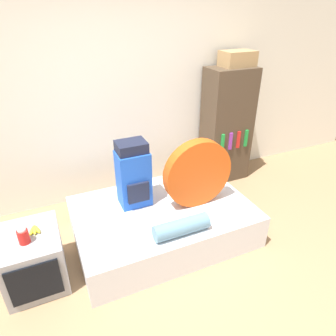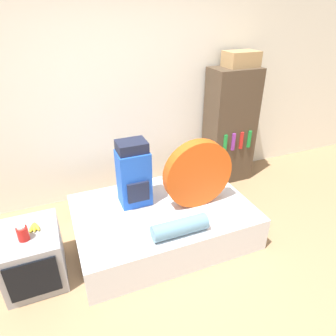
{
  "view_description": "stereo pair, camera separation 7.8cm",
  "coord_description": "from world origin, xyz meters",
  "px_view_note": "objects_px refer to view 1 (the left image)",
  "views": [
    {
      "loc": [
        -0.91,
        -1.47,
        2.2
      ],
      "look_at": [
        0.13,
        0.86,
        0.82
      ],
      "focal_mm": 32.0,
      "sensor_mm": 36.0,
      "label": 1
    },
    {
      "loc": [
        -0.84,
        -1.5,
        2.2
      ],
      "look_at": [
        0.13,
        0.86,
        0.82
      ],
      "focal_mm": 32.0,
      "sensor_mm": 36.0,
      "label": 2
    }
  ],
  "objects_px": {
    "backpack": "(133,175)",
    "cardboard_box": "(237,59)",
    "bookshelf": "(227,126)",
    "television": "(34,259)",
    "tent_bag": "(198,173)",
    "sleeping_roll": "(181,227)",
    "canister": "(23,236)"
  },
  "relations": [
    {
      "from": "backpack",
      "to": "tent_bag",
      "type": "distance_m",
      "value": 0.65
    },
    {
      "from": "sleeping_roll",
      "to": "cardboard_box",
      "type": "distance_m",
      "value": 2.24
    },
    {
      "from": "backpack",
      "to": "bookshelf",
      "type": "xyz_separation_m",
      "value": [
        1.54,
        0.64,
        0.07
      ]
    },
    {
      "from": "bookshelf",
      "to": "cardboard_box",
      "type": "relative_size",
      "value": 3.76
    },
    {
      "from": "television",
      "to": "bookshelf",
      "type": "bearing_deg",
      "value": 20.04
    },
    {
      "from": "sleeping_roll",
      "to": "television",
      "type": "distance_m",
      "value": 1.33
    },
    {
      "from": "tent_bag",
      "to": "canister",
      "type": "bearing_deg",
      "value": -176.59
    },
    {
      "from": "sleeping_roll",
      "to": "canister",
      "type": "bearing_deg",
      "value": 167.89
    },
    {
      "from": "tent_bag",
      "to": "cardboard_box",
      "type": "distance_m",
      "value": 1.66
    },
    {
      "from": "television",
      "to": "sleeping_roll",
      "type": "bearing_deg",
      "value": -15.23
    },
    {
      "from": "bookshelf",
      "to": "cardboard_box",
      "type": "bearing_deg",
      "value": 14.95
    },
    {
      "from": "cardboard_box",
      "to": "bookshelf",
      "type": "bearing_deg",
      "value": -165.05
    },
    {
      "from": "tent_bag",
      "to": "bookshelf",
      "type": "height_order",
      "value": "bookshelf"
    },
    {
      "from": "tent_bag",
      "to": "canister",
      "type": "distance_m",
      "value": 1.65
    },
    {
      "from": "cardboard_box",
      "to": "tent_bag",
      "type": "bearing_deg",
      "value": -137.83
    },
    {
      "from": "bookshelf",
      "to": "canister",
      "type": "bearing_deg",
      "value": -158.75
    },
    {
      "from": "backpack",
      "to": "sleeping_roll",
      "type": "relative_size",
      "value": 1.32
    },
    {
      "from": "tent_bag",
      "to": "cardboard_box",
      "type": "relative_size",
      "value": 1.75
    },
    {
      "from": "television",
      "to": "cardboard_box",
      "type": "bearing_deg",
      "value": 19.89
    },
    {
      "from": "sleeping_roll",
      "to": "backpack",
      "type": "bearing_deg",
      "value": 109.53
    },
    {
      "from": "backpack",
      "to": "canister",
      "type": "relative_size",
      "value": 5.0
    },
    {
      "from": "backpack",
      "to": "cardboard_box",
      "type": "relative_size",
      "value": 1.69
    },
    {
      "from": "television",
      "to": "cardboard_box",
      "type": "relative_size",
      "value": 1.48
    },
    {
      "from": "sleeping_roll",
      "to": "television",
      "type": "relative_size",
      "value": 0.87
    },
    {
      "from": "sleeping_roll",
      "to": "cardboard_box",
      "type": "relative_size",
      "value": 1.29
    },
    {
      "from": "sleeping_roll",
      "to": "bookshelf",
      "type": "relative_size",
      "value": 0.34
    },
    {
      "from": "bookshelf",
      "to": "tent_bag",
      "type": "bearing_deg",
      "value": -136.22
    },
    {
      "from": "canister",
      "to": "cardboard_box",
      "type": "distance_m",
      "value": 3.05
    },
    {
      "from": "backpack",
      "to": "tent_bag",
      "type": "height_order",
      "value": "tent_bag"
    },
    {
      "from": "sleeping_roll",
      "to": "canister",
      "type": "height_order",
      "value": "canister"
    },
    {
      "from": "backpack",
      "to": "cardboard_box",
      "type": "bearing_deg",
      "value": 22.24
    },
    {
      "from": "backpack",
      "to": "cardboard_box",
      "type": "height_order",
      "value": "cardboard_box"
    }
  ]
}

